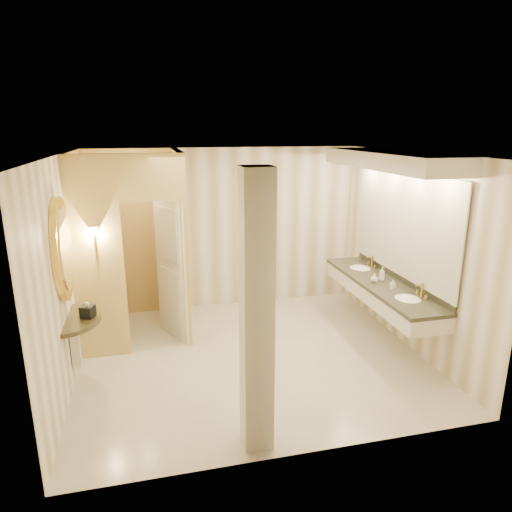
{
  "coord_description": "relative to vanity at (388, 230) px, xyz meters",
  "views": [
    {
      "loc": [
        -1.25,
        -5.48,
        3.0
      ],
      "look_at": [
        0.11,
        0.2,
        1.36
      ],
      "focal_mm": 32.0,
      "sensor_mm": 36.0,
      "label": 1
    }
  ],
  "objects": [
    {
      "name": "ceiling",
      "position": [
        -1.98,
        -0.13,
        1.07
      ],
      "size": [
        4.5,
        4.5,
        0.0
      ],
      "primitive_type": "plane",
      "rotation": [
        3.14,
        0.0,
        0.0
      ],
      "color": "silver",
      "rests_on": "wall_back"
    },
    {
      "name": "console_shelf",
      "position": [
        -4.19,
        -0.33,
        -0.29
      ],
      "size": [
        0.91,
        0.91,
        1.9
      ],
      "color": "black",
      "rests_on": "floor"
    },
    {
      "name": "wall_front",
      "position": [
        -1.98,
        -2.13,
        -0.28
      ],
      "size": [
        4.5,
        0.02,
        2.7
      ],
      "primitive_type": "cube",
      "color": "white",
      "rests_on": "floor"
    },
    {
      "name": "vanity",
      "position": [
        0.0,
        0.0,
        0.0
      ],
      "size": [
        0.75,
        2.74,
        2.09
      ],
      "color": "silver",
      "rests_on": "floor"
    },
    {
      "name": "toilet",
      "position": [
        -3.9,
        1.16,
        -1.23
      ],
      "size": [
        0.67,
        0.88,
        0.79
      ],
      "primitive_type": "imported",
      "rotation": [
        0.0,
        0.0,
        2.82
      ],
      "color": "white",
      "rests_on": "floor"
    },
    {
      "name": "tissue_box",
      "position": [
        -3.99,
        -0.36,
        -0.68
      ],
      "size": [
        0.18,
        0.18,
        0.14
      ],
      "primitive_type": "cube",
      "rotation": [
        0.0,
        0.0,
        -0.4
      ],
      "color": "black",
      "rests_on": "console_shelf"
    },
    {
      "name": "toilet_closet",
      "position": [
        -3.1,
        0.84,
        -0.24
      ],
      "size": [
        1.5,
        1.55,
        2.7
      ],
      "color": "#E1CE76",
      "rests_on": "floor"
    },
    {
      "name": "soap_bottle_c",
      "position": [
        -0.01,
        0.03,
        -0.65
      ],
      "size": [
        0.1,
        0.1,
        0.21
      ],
      "primitive_type": "imported",
      "rotation": [
        0.0,
        0.0,
        0.35
      ],
      "color": "#C6B28C",
      "rests_on": "vanity"
    },
    {
      "name": "wall_left",
      "position": [
        -4.23,
        -0.13,
        -0.28
      ],
      "size": [
        0.02,
        4.0,
        2.7
      ],
      "primitive_type": "cube",
      "color": "white",
      "rests_on": "floor"
    },
    {
      "name": "floor",
      "position": [
        -1.98,
        -0.13,
        -1.63
      ],
      "size": [
        4.5,
        4.5,
        0.0
      ],
      "primitive_type": "plane",
      "color": "beige",
      "rests_on": "ground"
    },
    {
      "name": "soap_bottle_a",
      "position": [
        -0.03,
        -0.3,
        -0.69
      ],
      "size": [
        0.07,
        0.07,
        0.13
      ],
      "primitive_type": "imported",
      "rotation": [
        0.0,
        0.0,
        0.25
      ],
      "color": "beige",
      "rests_on": "vanity"
    },
    {
      "name": "soap_bottle_b",
      "position": [
        -0.15,
        0.0,
        -0.69
      ],
      "size": [
        0.13,
        0.13,
        0.13
      ],
      "primitive_type": "imported",
      "rotation": [
        0.0,
        0.0,
        0.36
      ],
      "color": "silver",
      "rests_on": "vanity"
    },
    {
      "name": "wall_back",
      "position": [
        -1.98,
        1.87,
        -0.28
      ],
      "size": [
        4.5,
        0.02,
        2.7
      ],
      "primitive_type": "cube",
      "color": "white",
      "rests_on": "floor"
    },
    {
      "name": "pillar",
      "position": [
        -2.33,
        -1.87,
        -0.28
      ],
      "size": [
        0.28,
        0.28,
        2.7
      ],
      "primitive_type": "cube",
      "color": "silver",
      "rests_on": "floor"
    },
    {
      "name": "wall_sconce",
      "position": [
        -3.9,
        0.3,
        0.1
      ],
      "size": [
        0.14,
        0.14,
        0.42
      ],
      "color": "#B5923A",
      "rests_on": "toilet_closet"
    },
    {
      "name": "wall_right",
      "position": [
        0.27,
        -0.13,
        -0.28
      ],
      "size": [
        0.02,
        4.0,
        2.7
      ],
      "primitive_type": "cube",
      "color": "white",
      "rests_on": "floor"
    }
  ]
}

